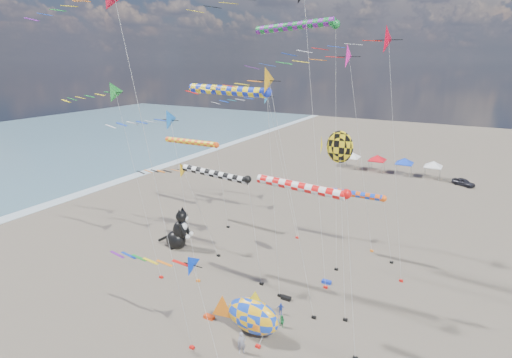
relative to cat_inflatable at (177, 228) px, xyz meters
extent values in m
cylinder|color=#B2B2B2|center=(16.36, 0.09, 10.89)|extent=(3.09, 0.02, 26.75)
cube|color=black|center=(17.89, 0.09, -2.38)|extent=(0.36, 0.24, 0.20)
cone|color=red|center=(21.03, 4.78, 20.21)|extent=(2.49, 2.66, 2.75)
cylinder|color=#B2B2B2|center=(22.53, 4.78, 8.86)|extent=(3.04, 0.02, 22.69)
cube|color=black|center=(24.04, 4.78, -2.38)|extent=(0.36, 0.24, 0.20)
cone|color=gold|center=(1.55, 0.49, 6.88)|extent=(1.76, 1.88, 1.94)
cylinder|color=#B2B2B2|center=(3.42, 0.49, 2.20)|extent=(3.76, 0.02, 9.37)
cube|color=black|center=(5.29, 0.49, -2.38)|extent=(0.36, 0.24, 0.20)
cone|color=#1A7EC4|center=(8.48, 9.01, 14.41)|extent=(1.83, 1.96, 2.02)
cylinder|color=#B2B2B2|center=(9.81, 9.01, 5.96)|extent=(2.68, 0.02, 16.89)
cube|color=black|center=(11.14, 9.01, -2.38)|extent=(0.36, 0.24, 0.20)
cylinder|color=#B2B2B2|center=(10.07, -12.76, 10.08)|extent=(3.47, 0.02, 25.12)
cube|color=black|center=(11.79, -12.76, -2.38)|extent=(0.36, 0.24, 0.20)
cone|color=blue|center=(4.67, -4.86, 13.39)|extent=(1.89, 2.02, 2.08)
cylinder|color=#B2B2B2|center=(5.57, -4.86, 5.46)|extent=(1.83, 0.02, 15.87)
cube|color=black|center=(6.47, -4.86, -2.38)|extent=(0.36, 0.24, 0.20)
cone|color=green|center=(-0.68, -6.10, 15.54)|extent=(1.98, 2.12, 2.18)
cylinder|color=#B2B2B2|center=(1.07, -6.10, 6.53)|extent=(3.52, 0.02, 18.02)
cube|color=black|center=(2.81, -6.10, -2.38)|extent=(0.36, 0.24, 0.20)
cone|color=#F41CA1|center=(17.62, 9.85, 18.85)|extent=(2.56, 2.74, 2.82)
cylinder|color=#B2B2B2|center=(18.80, 9.85, 8.18)|extent=(2.38, 0.02, 21.33)
cube|color=black|center=(19.98, 9.85, -2.38)|extent=(0.36, 0.24, 0.20)
cone|color=orange|center=(15.00, -4.85, 17.00)|extent=(2.12, 2.27, 2.34)
cylinder|color=#B2B2B2|center=(16.79, -4.85, 7.26)|extent=(3.61, 0.02, 19.48)
cube|color=black|center=(18.59, -4.85, -2.38)|extent=(0.36, 0.24, 0.20)
cone|color=#0634D6|center=(13.96, -15.88, 6.11)|extent=(1.48, 1.59, 1.64)
cylinder|color=#B2B2B2|center=(15.61, -15.88, 1.81)|extent=(3.32, 0.02, 8.59)
cylinder|color=#177F32|center=(12.22, 3.86, 21.49)|extent=(8.02, 0.76, 0.76)
sphere|color=#177F32|center=(16.23, 3.86, 21.49)|extent=(0.80, 0.80, 0.80)
cylinder|color=#B2B2B2|center=(16.98, 3.86, 9.51)|extent=(1.52, 0.02, 23.97)
cube|color=black|center=(17.73, 3.86, -2.38)|extent=(0.36, 0.24, 0.20)
cylinder|color=#FF5015|center=(-3.61, 7.65, 8.32)|extent=(8.17, 0.72, 0.72)
sphere|color=#FF5015|center=(0.47, 7.65, 8.32)|extent=(0.76, 0.76, 0.76)
cylinder|color=#B2B2B2|center=(1.22, 7.65, 2.92)|extent=(1.52, 0.02, 10.80)
cube|color=black|center=(1.97, 7.65, -2.38)|extent=(0.36, 0.24, 0.20)
cylinder|color=black|center=(7.16, -2.35, 8.03)|extent=(7.15, 0.69, 0.69)
sphere|color=black|center=(10.73, -2.35, 8.03)|extent=(0.72, 0.72, 0.72)
cylinder|color=#B2B2B2|center=(11.48, -2.35, 2.78)|extent=(1.52, 0.02, 10.51)
cube|color=black|center=(12.23, -2.35, -2.38)|extent=(0.36, 0.24, 0.20)
cylinder|color=red|center=(18.15, -7.94, 10.06)|extent=(6.65, 0.66, 0.66)
sphere|color=red|center=(21.47, -7.94, 10.06)|extent=(0.69, 0.69, 0.69)
cylinder|color=#B2B2B2|center=(22.22, -7.94, 3.79)|extent=(1.52, 0.02, 12.54)
cube|color=black|center=(22.97, -7.94, -2.38)|extent=(0.36, 0.24, 0.20)
cylinder|color=#142ED1|center=(9.45, -3.31, 16.00)|extent=(7.39, 0.82, 0.82)
sphere|color=#142ED1|center=(13.14, -3.31, 16.00)|extent=(0.86, 0.86, 0.86)
cylinder|color=#B2B2B2|center=(13.89, -3.31, 6.76)|extent=(1.52, 0.02, 18.48)
cube|color=black|center=(14.64, -3.31, -2.38)|extent=(0.36, 0.24, 0.20)
cylinder|color=#EC5310|center=(18.13, 8.13, 4.65)|extent=(5.72, 0.70, 0.70)
sphere|color=#EC5310|center=(20.98, 8.13, 4.65)|extent=(0.73, 0.73, 0.73)
cylinder|color=#B2B2B2|center=(21.73, 8.13, 1.09)|extent=(1.52, 0.02, 7.14)
cube|color=black|center=(22.48, 8.13, -2.38)|extent=(0.36, 0.24, 0.20)
ellipsoid|color=yellow|center=(19.01, -1.89, 11.81)|extent=(2.20, 0.40, 2.64)
cone|color=yellow|center=(17.51, -1.89, 11.81)|extent=(0.12, 1.80, 1.80)
cylinder|color=#B2B2B2|center=(20.01, -2.89, 4.67)|extent=(2.03, 2.03, 14.30)
cube|color=black|center=(21.01, -3.89, -2.38)|extent=(0.36, 0.24, 0.20)
ellipsoid|color=blue|center=(15.13, -9.25, -0.68)|extent=(4.69, 2.50, 2.97)
cone|color=orange|center=(12.55, -9.25, -0.68)|extent=(2.17, 0.48, 2.18)
cone|color=yellow|center=(15.32, -9.25, 0.80)|extent=(1.58, 0.36, 1.59)
cylinder|color=#B2B2B2|center=(16.22, -9.75, -1.83)|extent=(0.23, 1.04, 1.32)
cube|color=red|center=(16.13, -10.25, -2.38)|extent=(0.36, 0.24, 0.20)
imported|color=gray|center=(15.34, -11.33, -1.61)|extent=(0.76, 0.72, 1.74)
imported|color=#268845|center=(16.69, -7.23, -1.93)|extent=(0.64, 0.57, 1.11)
imported|color=#2B46B1|center=(15.86, -5.69, -1.94)|extent=(0.69, 0.53, 1.09)
cube|color=red|center=(10.82, -9.14, -2.33)|extent=(0.90, 0.44, 0.30)
cube|color=#122FB8|center=(17.68, 0.93, -2.33)|extent=(0.90, 0.44, 0.30)
cube|color=black|center=(15.36, -3.47, -2.33)|extent=(0.90, 0.44, 0.30)
cube|color=white|center=(7.71, 44.35, -0.23)|extent=(3.00, 3.00, 0.15)
pyramid|color=white|center=(7.71, 44.35, 0.82)|extent=(4.20, 4.20, 1.00)
cylinder|color=#999999|center=(6.41, 43.05, -1.38)|extent=(0.08, 0.08, 2.20)
cylinder|color=#999999|center=(9.01, 43.05, -1.38)|extent=(0.08, 0.08, 2.20)
cylinder|color=#999999|center=(6.41, 45.65, -1.38)|extent=(0.08, 0.08, 2.20)
cylinder|color=#999999|center=(9.01, 45.65, -1.38)|extent=(0.08, 0.08, 2.20)
cube|color=red|center=(12.71, 44.35, -0.23)|extent=(3.00, 3.00, 0.15)
pyramid|color=red|center=(12.71, 44.35, 0.82)|extent=(4.20, 4.20, 1.00)
cylinder|color=#999999|center=(11.41, 43.05, -1.38)|extent=(0.08, 0.08, 2.20)
cylinder|color=#999999|center=(14.01, 43.05, -1.38)|extent=(0.08, 0.08, 2.20)
cylinder|color=#999999|center=(11.41, 45.65, -1.38)|extent=(0.08, 0.08, 2.20)
cylinder|color=#999999|center=(14.01, 45.65, -1.38)|extent=(0.08, 0.08, 2.20)
cube|color=blue|center=(17.71, 44.35, -0.23)|extent=(3.00, 3.00, 0.15)
pyramid|color=blue|center=(17.71, 44.35, 0.82)|extent=(4.20, 4.20, 1.00)
cylinder|color=#999999|center=(16.41, 43.05, -1.38)|extent=(0.08, 0.08, 2.20)
cylinder|color=#999999|center=(19.01, 43.05, -1.38)|extent=(0.08, 0.08, 2.20)
cylinder|color=#999999|center=(16.41, 45.65, -1.38)|extent=(0.08, 0.08, 2.20)
cylinder|color=#999999|center=(19.01, 45.65, -1.38)|extent=(0.08, 0.08, 2.20)
cube|color=white|center=(22.71, 44.35, -0.23)|extent=(3.00, 3.00, 0.15)
pyramid|color=white|center=(22.71, 44.35, 0.82)|extent=(4.20, 4.20, 1.00)
cylinder|color=#999999|center=(21.41, 43.05, -1.38)|extent=(0.08, 0.08, 2.20)
cylinder|color=#999999|center=(24.01, 43.05, -1.38)|extent=(0.08, 0.08, 2.20)
cylinder|color=#999999|center=(21.41, 45.65, -1.38)|extent=(0.08, 0.08, 2.20)
cylinder|color=#999999|center=(24.01, 45.65, -1.38)|extent=(0.08, 0.08, 2.20)
imported|color=#26262D|center=(27.98, 42.35, -1.84)|extent=(4.04, 3.10, 1.28)
camera|label=1|loc=(28.21, -32.53, 18.58)|focal=28.00mm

